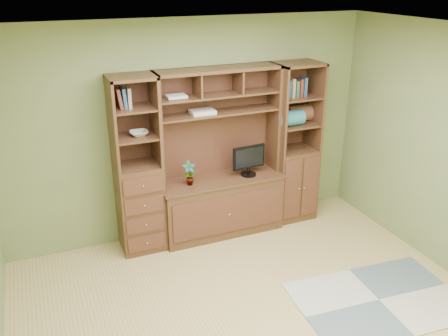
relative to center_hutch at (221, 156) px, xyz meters
name	(u,v)px	position (x,y,z in m)	size (l,w,h in m)	color
room	(269,198)	(-0.29, -1.73, 0.28)	(4.60, 4.10, 2.64)	tan
center_hutch	(221,156)	(0.00, 0.00, 0.00)	(1.54, 0.53, 2.05)	#492C19
left_tower	(137,167)	(-1.00, 0.04, 0.00)	(0.50, 0.45, 2.05)	#492C19
right_tower	(294,143)	(1.02, 0.04, 0.00)	(0.55, 0.45, 2.05)	#492C19
rug	(379,300)	(0.93, -1.89, -1.02)	(1.64, 1.09, 0.01)	gray
monitor	(249,155)	(0.35, -0.03, -0.03)	(0.43, 0.19, 0.52)	black
orchid	(189,173)	(-0.42, -0.03, -0.15)	(0.15, 0.10, 0.29)	#B44F3D
magazines	(202,112)	(-0.19, 0.09, 0.54)	(0.28, 0.20, 0.04)	beige
bowl	(139,133)	(-0.96, 0.04, 0.39)	(0.20, 0.20, 0.05)	beige
blanket_teal	(290,118)	(0.91, -0.01, 0.36)	(0.33, 0.19, 0.19)	#2D6D76
blanket_red	(301,113)	(1.14, 0.12, 0.37)	(0.37, 0.21, 0.21)	brown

